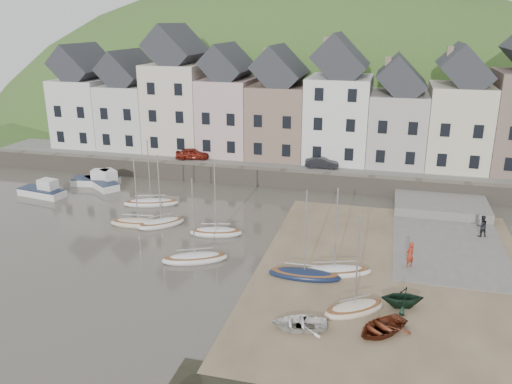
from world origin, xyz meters
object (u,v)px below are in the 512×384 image
(sailboat_0, at_px, (151,203))
(car_right, at_px, (322,163))
(car_left, at_px, (192,154))
(rowboat_red, at_px, (381,327))
(person_red, at_px, (410,255))
(rowboat_green, at_px, (402,297))
(rowboat_white, at_px, (299,323))
(person_dark, at_px, (482,226))

(sailboat_0, distance_m, car_right, 17.99)
(car_left, bearing_deg, rowboat_red, -156.26)
(rowboat_red, height_order, person_red, person_red)
(sailboat_0, height_order, rowboat_green, sailboat_0)
(rowboat_red, bearing_deg, person_red, 120.18)
(rowboat_white, height_order, car_left, car_left)
(rowboat_white, bearing_deg, car_right, 172.57)
(car_left, bearing_deg, person_red, -143.37)
(sailboat_0, relative_size, person_dark, 3.67)
(sailboat_0, height_order, person_red, sailboat_0)
(person_dark, bearing_deg, car_right, -60.50)
(car_left, distance_m, car_right, 14.31)
(rowboat_white, relative_size, car_left, 0.86)
(rowboat_white, relative_size, rowboat_red, 0.97)
(person_dark, height_order, car_left, car_left)
(car_left, bearing_deg, car_right, -104.76)
(car_left, xyz_separation_m, car_right, (14.31, 0.00, -0.05))
(rowboat_green, bearing_deg, rowboat_white, -68.70)
(person_dark, relative_size, car_left, 0.47)
(rowboat_white, height_order, person_dark, person_dark)
(person_red, distance_m, car_right, 20.18)
(car_right, bearing_deg, person_dark, -130.77)
(rowboat_red, relative_size, car_right, 0.94)
(car_right, bearing_deg, rowboat_green, -163.28)
(person_red, bearing_deg, car_left, -81.70)
(rowboat_green, xyz_separation_m, rowboat_red, (-1.10, -3.05, -0.32))
(sailboat_0, xyz_separation_m, car_left, (-0.13, 10.91, 1.96))
(rowboat_green, bearing_deg, car_right, -174.34)
(person_dark, bearing_deg, person_red, 29.79)
(person_red, bearing_deg, car_right, -108.01)
(sailboat_0, bearing_deg, person_dark, -0.75)
(person_red, bearing_deg, rowboat_red, 36.29)
(sailboat_0, bearing_deg, car_right, 37.59)
(rowboat_green, height_order, rowboat_red, rowboat_green)
(person_dark, height_order, car_right, car_right)
(rowboat_white, bearing_deg, car_left, -161.18)
(person_dark, bearing_deg, rowboat_green, 42.31)
(person_dark, bearing_deg, rowboat_white, 32.76)
(rowboat_white, bearing_deg, sailboat_0, -147.38)
(rowboat_green, height_order, person_red, person_red)
(person_dark, distance_m, car_left, 30.56)
(rowboat_green, bearing_deg, rowboat_red, -32.88)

